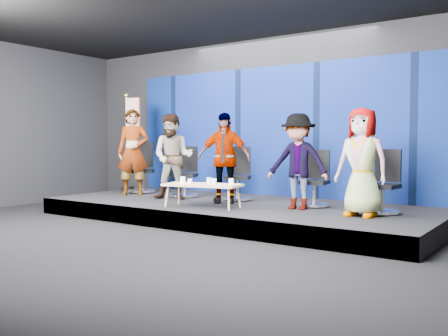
{
  "coord_description": "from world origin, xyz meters",
  "views": [
    {
      "loc": [
        4.9,
        -4.88,
        1.39
      ],
      "look_at": [
        -0.19,
        2.4,
        0.92
      ],
      "focal_mm": 40.0,
      "sensor_mm": 36.0,
      "label": 1
    }
  ],
  "objects_px": {
    "chair_a": "(142,176)",
    "panelist_c": "(224,158)",
    "mug_b": "(190,181)",
    "panelist_a": "(133,152)",
    "chair_b": "(185,180)",
    "panelist_e": "(362,162)",
    "chair_d": "(315,188)",
    "mug_c": "(209,180)",
    "mug_a": "(183,180)",
    "mug_d": "(214,181)",
    "coffee_table": "(203,186)",
    "flag_stand": "(131,139)",
    "panelist_b": "(173,157)",
    "panelist_d": "(298,162)",
    "chair_e": "(383,192)",
    "mug_e": "(231,181)",
    "chair_c": "(238,183)"
  },
  "relations": [
    {
      "from": "coffee_table",
      "to": "mug_e",
      "type": "height_order",
      "value": "mug_e"
    },
    {
      "from": "mug_a",
      "to": "chair_a",
      "type": "bearing_deg",
      "value": 150.36
    },
    {
      "from": "chair_c",
      "to": "mug_e",
      "type": "relative_size",
      "value": 10.05
    },
    {
      "from": "chair_c",
      "to": "mug_d",
      "type": "xyz_separation_m",
      "value": [
        0.32,
        -1.2,
        0.11
      ]
    },
    {
      "from": "panelist_c",
      "to": "mug_a",
      "type": "distance_m",
      "value": 0.89
    },
    {
      "from": "mug_b",
      "to": "panelist_a",
      "type": "bearing_deg",
      "value": 157.93
    },
    {
      "from": "chair_d",
      "to": "mug_b",
      "type": "bearing_deg",
      "value": -147.87
    },
    {
      "from": "mug_b",
      "to": "chair_b",
      "type": "bearing_deg",
      "value": 132.13
    },
    {
      "from": "panelist_c",
      "to": "mug_c",
      "type": "relative_size",
      "value": 16.92
    },
    {
      "from": "chair_c",
      "to": "panelist_c",
      "type": "xyz_separation_m",
      "value": [
        0.02,
        -0.5,
        0.48
      ]
    },
    {
      "from": "chair_e",
      "to": "mug_a",
      "type": "bearing_deg",
      "value": -157.93
    },
    {
      "from": "panelist_a",
      "to": "flag_stand",
      "type": "relative_size",
      "value": 0.81
    },
    {
      "from": "chair_b",
      "to": "panelist_e",
      "type": "distance_m",
      "value": 3.82
    },
    {
      "from": "chair_a",
      "to": "panelist_c",
      "type": "relative_size",
      "value": 0.68
    },
    {
      "from": "chair_a",
      "to": "chair_d",
      "type": "relative_size",
      "value": 1.14
    },
    {
      "from": "panelist_b",
      "to": "panelist_d",
      "type": "relative_size",
      "value": 1.05
    },
    {
      "from": "chair_e",
      "to": "mug_d",
      "type": "xyz_separation_m",
      "value": [
        -2.46,
        -0.98,
        0.12
      ]
    },
    {
      "from": "coffee_table",
      "to": "mug_e",
      "type": "bearing_deg",
      "value": 19.13
    },
    {
      "from": "panelist_d",
      "to": "panelist_e",
      "type": "relative_size",
      "value": 0.97
    },
    {
      "from": "chair_d",
      "to": "mug_e",
      "type": "bearing_deg",
      "value": -142.09
    },
    {
      "from": "mug_b",
      "to": "mug_e",
      "type": "bearing_deg",
      "value": 27.47
    },
    {
      "from": "mug_b",
      "to": "mug_d",
      "type": "bearing_deg",
      "value": 25.22
    },
    {
      "from": "panelist_c",
      "to": "coffee_table",
      "type": "distance_m",
      "value": 0.85
    },
    {
      "from": "panelist_e",
      "to": "mug_c",
      "type": "bearing_deg",
      "value": -167.53
    },
    {
      "from": "mug_c",
      "to": "panelist_b",
      "type": "bearing_deg",
      "value": 159.75
    },
    {
      "from": "chair_a",
      "to": "mug_e",
      "type": "distance_m",
      "value": 3.2
    },
    {
      "from": "chair_e",
      "to": "flag_stand",
      "type": "bearing_deg",
      "value": -179.2
    },
    {
      "from": "chair_c",
      "to": "mug_c",
      "type": "bearing_deg",
      "value": -107.49
    },
    {
      "from": "chair_d",
      "to": "mug_c",
      "type": "xyz_separation_m",
      "value": [
        -1.45,
        -1.03,
        0.13
      ]
    },
    {
      "from": "panelist_e",
      "to": "chair_d",
      "type": "bearing_deg",
      "value": 151.42
    },
    {
      "from": "panelist_d",
      "to": "chair_c",
      "type": "bearing_deg",
      "value": 153.14
    },
    {
      "from": "panelist_a",
      "to": "chair_e",
      "type": "height_order",
      "value": "panelist_a"
    },
    {
      "from": "mug_b",
      "to": "chair_d",
      "type": "bearing_deg",
      "value": 39.68
    },
    {
      "from": "coffee_table",
      "to": "mug_d",
      "type": "xyz_separation_m",
      "value": [
        0.22,
        0.02,
        0.08
      ]
    },
    {
      "from": "chair_b",
      "to": "panelist_e",
      "type": "bearing_deg",
      "value": -33.23
    },
    {
      "from": "chair_d",
      "to": "coffee_table",
      "type": "xyz_separation_m",
      "value": [
        -1.47,
        -1.19,
        0.05
      ]
    },
    {
      "from": "mug_a",
      "to": "panelist_d",
      "type": "bearing_deg",
      "value": 21.59
    },
    {
      "from": "chair_d",
      "to": "mug_c",
      "type": "height_order",
      "value": "chair_d"
    },
    {
      "from": "mug_a",
      "to": "mug_b",
      "type": "bearing_deg",
      "value": -27.13
    },
    {
      "from": "chair_a",
      "to": "mug_b",
      "type": "distance_m",
      "value": 2.77
    },
    {
      "from": "panelist_b",
      "to": "mug_b",
      "type": "bearing_deg",
      "value": -61.39
    },
    {
      "from": "mug_a",
      "to": "mug_c",
      "type": "xyz_separation_m",
      "value": [
        0.43,
        0.17,
        -0.0
      ]
    },
    {
      "from": "panelist_b",
      "to": "coffee_table",
      "type": "relative_size",
      "value": 1.19
    },
    {
      "from": "panelist_a",
      "to": "panelist_b",
      "type": "relative_size",
      "value": 1.09
    },
    {
      "from": "panelist_c",
      "to": "panelist_e",
      "type": "xyz_separation_m",
      "value": [
        2.58,
        -0.19,
        -0.01
      ]
    },
    {
      "from": "chair_d",
      "to": "flag_stand",
      "type": "relative_size",
      "value": 0.44
    },
    {
      "from": "chair_e",
      "to": "chair_d",
      "type": "bearing_deg",
      "value": 174.98
    },
    {
      "from": "mug_c",
      "to": "panelist_d",
      "type": "bearing_deg",
      "value": 21.53
    },
    {
      "from": "panelist_c",
      "to": "mug_a",
      "type": "relative_size",
      "value": 15.32
    },
    {
      "from": "chair_b",
      "to": "mug_d",
      "type": "bearing_deg",
      "value": -60.62
    }
  ]
}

